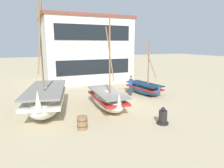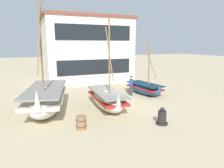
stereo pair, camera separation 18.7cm
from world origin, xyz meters
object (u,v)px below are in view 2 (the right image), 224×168
fishing_boat_far_right (145,88)px  capstan_winch (162,118)px  wooden_barrel (81,123)px  fishing_boat_near_left (107,99)px  fisherman_by_hull (131,86)px  harbor_building_main (86,49)px  fishing_boat_centre_large (46,99)px

fishing_boat_far_right → capstan_winch: size_ratio=5.05×
capstan_winch → wooden_barrel: 4.37m
fishing_boat_near_left → capstan_winch: 4.14m
fisherman_by_hull → harbor_building_main: harbor_building_main is taller
fishing_boat_far_right → capstan_winch: (-2.70, -6.12, -0.15)m
fishing_boat_near_left → fishing_boat_far_right: 5.09m
fishing_boat_near_left → wooden_barrel: 3.62m
capstan_winch → fishing_boat_far_right: bearing=66.2°
fishing_boat_near_left → fishing_boat_centre_large: size_ratio=0.74×
wooden_barrel → fishing_boat_centre_large: bearing=112.0°
fishing_boat_near_left → fishing_boat_far_right: (4.49, 2.40, -0.13)m
fishing_boat_near_left → capstan_winch: (1.79, -3.72, -0.29)m
capstan_winch → harbor_building_main: bearing=90.0°
fishing_boat_centre_large → harbor_building_main: (5.64, 10.44, 2.81)m
fishing_boat_centre_large → harbor_building_main: fishing_boat_centre_large is taller
fishing_boat_near_left → harbor_building_main: (1.78, 11.28, 3.03)m
fishing_boat_centre_large → fisherman_by_hull: bearing=13.3°
fishing_boat_near_left → fisherman_by_hull: bearing=38.1°
fishing_boat_near_left → fisherman_by_hull: fishing_boat_near_left is taller
fishing_boat_near_left → fishing_boat_far_right: size_ratio=1.21×
fishing_boat_near_left → fishing_boat_centre_large: 3.95m
fishing_boat_far_right → fishing_boat_centre_large: bearing=-169.4°
fishing_boat_far_right → fisherman_by_hull: bearing=175.3°
fishing_boat_far_right → harbor_building_main: harbor_building_main is taller
harbor_building_main → fisherman_by_hull: bearing=-80.9°
fisherman_by_hull → capstan_winch: (-1.40, -6.23, -0.45)m
fishing_boat_far_right → wooden_barrel: (-6.94, -5.04, -0.18)m
capstan_winch → wooden_barrel: capstan_winch is taller
wooden_barrel → harbor_building_main: (4.23, 13.92, 3.34)m
fishing_boat_centre_large → capstan_winch: fishing_boat_centre_large is taller
fishing_boat_far_right → wooden_barrel: 8.57m
capstan_winch → wooden_barrel: (-4.24, 1.08, -0.03)m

